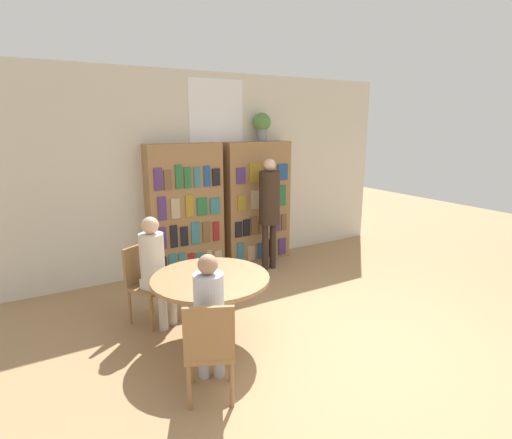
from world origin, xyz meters
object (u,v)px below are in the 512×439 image
object	(u,v)px
bookshelf_right	(257,202)
librarian_standing	(269,202)
chair_left_side	(145,279)
bookshelf_left	(185,210)
flower_vase	(262,124)
reading_table	(211,287)
seated_reader_left	(155,264)
seated_reader_right	(209,314)
chair_near_camera	(210,346)

from	to	relation	value
bookshelf_right	librarian_standing	size ratio (longest dim) A/B	1.13
bookshelf_right	chair_left_side	distance (m)	2.57
bookshelf_left	flower_vase	distance (m)	1.83
bookshelf_right	chair_left_side	world-z (taller)	bookshelf_right
reading_table	librarian_standing	xyz separation A→B (m)	(1.68, 1.53, 0.46)
librarian_standing	bookshelf_right	bearing A→B (deg)	81.20
flower_vase	bookshelf_left	bearing A→B (deg)	-179.80
seated_reader_left	seated_reader_right	xyz separation A→B (m)	(0.05, -1.36, -0.03)
chair_left_side	seated_reader_right	distance (m)	1.53
flower_vase	chair_left_side	size ratio (longest dim) A/B	0.50
chair_near_camera	chair_left_side	distance (m)	1.68
chair_near_camera	chair_left_side	size ratio (longest dim) A/B	1.00
bookshelf_left	reading_table	bearing A→B (deg)	-104.12
chair_near_camera	seated_reader_left	distance (m)	1.54
seated_reader_right	bookshelf_left	bearing A→B (deg)	97.88
bookshelf_left	chair_near_camera	bearing A→B (deg)	-107.45
bookshelf_left	chair_left_side	xyz separation A→B (m)	(-0.97, -1.21, -0.48)
bookshelf_left	bookshelf_right	distance (m)	1.24
chair_left_side	seated_reader_right	bearing A→B (deg)	66.14
bookshelf_left	bookshelf_right	xyz separation A→B (m)	(1.24, 0.00, 0.00)
reading_table	chair_left_side	bearing A→B (deg)	119.14
chair_near_camera	seated_reader_left	bearing A→B (deg)	113.96
bookshelf_right	reading_table	bearing A→B (deg)	-130.81
bookshelf_left	librarian_standing	size ratio (longest dim) A/B	1.13
bookshelf_left	seated_reader_left	xyz separation A→B (m)	(-0.88, -1.36, -0.26)
bookshelf_left	chair_near_camera	xyz separation A→B (m)	(-0.91, -2.89, -0.48)
bookshelf_left	seated_reader_right	bearing A→B (deg)	-106.97
flower_vase	seated_reader_left	bearing A→B (deg)	-148.32
chair_near_camera	chair_left_side	bearing A→B (deg)	117.00
bookshelf_right	librarian_standing	xyz separation A→B (m)	(-0.08, -0.50, 0.09)
chair_left_side	seated_reader_left	world-z (taller)	seated_reader_left
bookshelf_right	seated_reader_left	distance (m)	2.54
chair_left_side	seated_reader_right	xyz separation A→B (m)	(0.14, -1.51, 0.19)
chair_near_camera	seated_reader_right	xyz separation A→B (m)	(0.08, 0.17, 0.19)
bookshelf_right	seated_reader_left	size ratio (longest dim) A/B	1.57
bookshelf_right	seated_reader_left	bearing A→B (deg)	-147.31
seated_reader_right	chair_left_side	bearing A→B (deg)	120.14
chair_left_side	bookshelf_right	bearing A→B (deg)	179.51
chair_near_camera	seated_reader_left	xyz separation A→B (m)	(0.02, 1.52, 0.22)
bookshelf_right	seated_reader_right	world-z (taller)	bookshelf_right
seated_reader_right	seated_reader_left	bearing A→B (deg)	117.11
seated_reader_right	librarian_standing	world-z (taller)	librarian_standing
bookshelf_left	chair_left_side	bearing A→B (deg)	-128.74
chair_near_camera	librarian_standing	distance (m)	3.21
chair_near_camera	reading_table	bearing A→B (deg)	90.00
chair_left_side	seated_reader_left	size ratio (longest dim) A/B	0.71
flower_vase	seated_reader_right	distance (m)	3.81
chair_left_side	librarian_standing	bearing A→B (deg)	169.20
seated_reader_left	seated_reader_right	world-z (taller)	seated_reader_left
chair_left_side	seated_reader_left	bearing A→B (deg)	90.00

